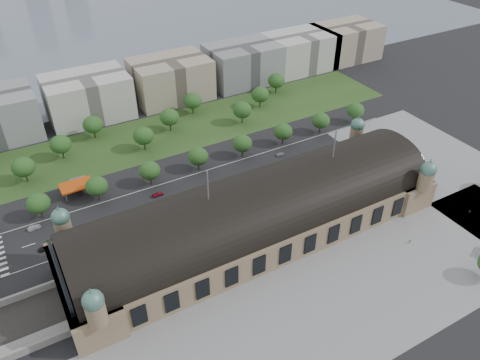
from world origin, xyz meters
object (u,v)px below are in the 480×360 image
traffic_car_4 (202,198)px  parked_car_1 (73,260)px  bus_west (171,214)px  parked_car_4 (162,222)px  parked_car_2 (61,257)px  traffic_car_6 (352,143)px  pedestrian_0 (410,242)px  traffic_car_3 (158,194)px  traffic_car_2 (45,248)px  traffic_car_1 (34,227)px  parked_car_6 (130,240)px  parked_car_5 (120,243)px  bus_east (299,170)px  parked_car_0 (74,257)px  bus_mid (266,181)px  traffic_car_5 (281,154)px  petrol_station (78,184)px  parked_car_3 (119,237)px  pedestrian_2 (470,211)px

traffic_car_4 → parked_car_1: size_ratio=0.74×
parked_car_1 → bus_west: bearing=67.7°
parked_car_4 → traffic_car_4: bearing=78.8°
parked_car_1 → parked_car_2: (-3.80, 4.00, -0.05)m
traffic_car_6 → pedestrian_0: pedestrian_0 is taller
traffic_car_3 → parked_car_2: traffic_car_3 is taller
traffic_car_2 → pedestrian_0: size_ratio=2.85×
traffic_car_1 → bus_west: bearing=-118.4°
parked_car_4 → parked_car_6: size_ratio=0.95×
traffic_car_6 → parked_car_4: 109.93m
traffic_car_1 → parked_car_5: bearing=-140.6°
parked_car_2 → bus_west: (45.56, 2.00, 0.91)m
traffic_car_1 → parked_car_6: 40.59m
parked_car_4 → bus_east: 69.95m
traffic_car_1 → parked_car_1: 27.66m
parked_car_0 → bus_mid: 88.19m
traffic_car_5 → parked_car_6: (-85.99, -23.01, 0.04)m
traffic_car_4 → parked_car_4: size_ratio=0.77×
petrol_station → bus_west: petrol_station is taller
bus_mid → pedestrian_0: bearing=-150.1°
traffic_car_2 → bus_mid: size_ratio=0.44×
traffic_car_3 → bus_mid: (46.31, -16.28, 0.84)m
parked_car_4 → traffic_car_3: bearing=135.8°
bus_mid → pedestrian_0: bus_mid is taller
bus_mid → bus_east: (18.26, 0.00, 0.10)m
traffic_car_6 → bus_west: (-104.54, -8.23, 0.93)m
bus_east → parked_car_6: bearing=94.7°
traffic_car_2 → bus_mid: (96.64, -5.62, 0.90)m
traffic_car_1 → parked_car_1: (9.50, -25.97, -0.11)m
traffic_car_3 → traffic_car_5: size_ratio=1.19×
parked_car_4 → bus_mid: (51.65, 2.00, 0.78)m
traffic_car_3 → bus_mid: bus_mid is taller
traffic_car_5 → pedestrian_0: pedestrian_0 is taller
petrol_station → traffic_car_2: 38.89m
traffic_car_2 → petrol_station: bearing=142.2°
parked_car_6 → bus_east: 85.28m
petrol_station → traffic_car_2: size_ratio=2.79×
traffic_car_2 → pedestrian_0: pedestrian_0 is taller
traffic_car_2 → traffic_car_5: bearing=90.6°
parked_car_1 → parked_car_4: parked_car_4 is taller
petrol_station → traffic_car_2: bearing=-122.7°
traffic_car_4 → traffic_car_5: size_ratio=0.87×
traffic_car_1 → traffic_car_2: (1.36, -14.35, -0.13)m
traffic_car_5 → parked_car_1: (-107.68, -23.01, -0.01)m
traffic_car_5 → bus_west: bearing=108.3°
traffic_car_6 → bus_west: bearing=-85.2°
petrol_station → parked_car_3: petrol_station is taller
pedestrian_2 → traffic_car_4: bearing=7.6°
traffic_car_1 → parked_car_2: (5.70, -21.97, -0.16)m
traffic_car_1 → parked_car_0: size_ratio=1.02×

